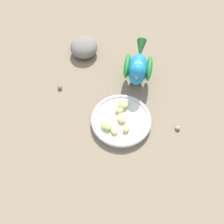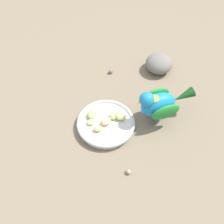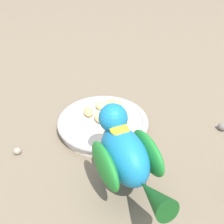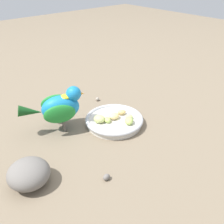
{
  "view_description": "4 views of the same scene",
  "coord_description": "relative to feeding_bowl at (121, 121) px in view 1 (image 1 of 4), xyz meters",
  "views": [
    {
      "loc": [
        0.14,
        0.4,
        0.73
      ],
      "look_at": [
        0.04,
        -0.02,
        0.04
      ],
      "focal_mm": 40.03,
      "sensor_mm": 36.0,
      "label": 1
    },
    {
      "loc": [
        -0.38,
        0.35,
        0.77
      ],
      "look_at": [
        0.01,
        -0.02,
        0.07
      ],
      "focal_mm": 43.01,
      "sensor_mm": 36.0,
      "label": 2
    },
    {
      "loc": [
        -0.35,
        -0.38,
        0.42
      ],
      "look_at": [
        0.04,
        -0.0,
        0.04
      ],
      "focal_mm": 48.73,
      "sensor_mm": 36.0,
      "label": 3
    },
    {
      "loc": [
        0.58,
        -0.49,
        0.49
      ],
      "look_at": [
        0.01,
        0.0,
        0.05
      ],
      "focal_mm": 41.52,
      "sensor_mm": 36.0,
      "label": 4
    }
  ],
  "objects": [
    {
      "name": "ground_plane",
      "position": [
        -0.02,
        -0.01,
        -0.02
      ],
      "size": [
        4.0,
        4.0,
        0.0
      ],
      "primitive_type": "plane",
      "color": "#756651"
    },
    {
      "name": "pebble_0",
      "position": [
        0.18,
        -0.19,
        -0.01
      ],
      "size": [
        0.02,
        0.02,
        0.02
      ],
      "primitive_type": "ellipsoid",
      "rotation": [
        0.0,
        0.0,
        4.82
      ],
      "color": "slate",
      "rests_on": "ground_plane"
    },
    {
      "name": "apple_piece_5",
      "position": [
        0.03,
        0.04,
        0.01
      ],
      "size": [
        0.03,
        0.03,
        0.02
      ],
      "primitive_type": "ellipsoid",
      "rotation": [
        0.0,
        0.0,
        4.51
      ],
      "color": "#C6D17A",
      "rests_on": "feeding_bowl"
    },
    {
      "name": "apple_piece_1",
      "position": [
        -0.0,
        0.0,
        0.02
      ],
      "size": [
        0.03,
        0.04,
        0.02
      ],
      "primitive_type": "ellipsoid",
      "rotation": [
        0.0,
        0.0,
        4.61
      ],
      "color": "#E5C67F",
      "rests_on": "feeding_bowl"
    },
    {
      "name": "apple_piece_0",
      "position": [
        -0.0,
        -0.03,
        0.01
      ],
      "size": [
        0.03,
        0.02,
        0.02
      ],
      "primitive_type": "ellipsoid",
      "rotation": [
        0.0,
        0.0,
        6.13
      ],
      "color": "#B2CC66",
      "rests_on": "feeding_bowl"
    },
    {
      "name": "parrot",
      "position": [
        -0.1,
        -0.15,
        0.07
      ],
      "size": [
        0.13,
        0.21,
        0.15
      ],
      "rotation": [
        0.0,
        0.0,
        1.18
      ],
      "color": "#59544C",
      "rests_on": "ground_plane"
    },
    {
      "name": "apple_piece_2",
      "position": [
        -0.01,
        0.04,
        0.02
      ],
      "size": [
        0.03,
        0.04,
        0.02
      ],
      "primitive_type": "ellipsoid",
      "rotation": [
        0.0,
        0.0,
        1.09
      ],
      "color": "tan",
      "rests_on": "feeding_bowl"
    },
    {
      "name": "apple_piece_3",
      "position": [
        0.05,
        0.02,
        0.02
      ],
      "size": [
        0.05,
        0.05,
        0.02
      ],
      "primitive_type": "ellipsoid",
      "rotation": [
        0.0,
        0.0,
        5.51
      ],
      "color": "#B2CC66",
      "rests_on": "feeding_bowl"
    },
    {
      "name": "rock_large",
      "position": [
        0.06,
        -0.34,
        0.02
      ],
      "size": [
        0.13,
        0.13,
        0.07
      ],
      "primitive_type": "ellipsoid",
      "rotation": [
        0.0,
        0.0,
        4.49
      ],
      "color": "slate",
      "rests_on": "ground_plane"
    },
    {
      "name": "pebble_1",
      "position": [
        -0.18,
        0.07,
        -0.01
      ],
      "size": [
        0.02,
        0.02,
        0.01
      ],
      "primitive_type": "ellipsoid",
      "rotation": [
        0.0,
        0.0,
        5.85
      ],
      "color": "gray",
      "rests_on": "ground_plane"
    },
    {
      "name": "apple_piece_4",
      "position": [
        -0.02,
        -0.05,
        0.02
      ],
      "size": [
        0.05,
        0.05,
        0.03
      ],
      "primitive_type": "ellipsoid",
      "rotation": [
        0.0,
        0.0,
        0.58
      ],
      "color": "#C6D17A",
      "rests_on": "feeding_bowl"
    },
    {
      "name": "feeding_bowl",
      "position": [
        0.0,
        0.0,
        0.0
      ],
      "size": [
        0.2,
        0.2,
        0.03
      ],
      "color": "beige",
      "rests_on": "ground_plane"
    }
  ]
}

